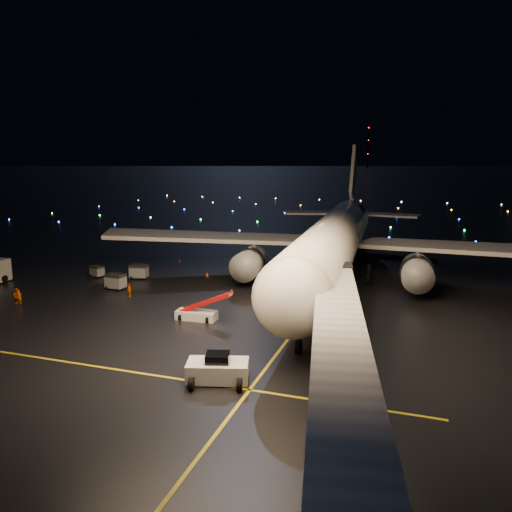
% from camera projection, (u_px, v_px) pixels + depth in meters
% --- Properties ---
extents(ground, '(2000.00, 2000.00, 0.00)m').
position_uv_depth(ground, '(387.00, 183.00, 326.99)').
color(ground, black).
rests_on(ground, ground).
extents(lane_centre, '(0.25, 80.00, 0.02)m').
position_uv_depth(lane_centre, '(320.00, 297.00, 58.03)').
color(lane_centre, gold).
rests_on(lane_centre, ground).
extents(lane_cross, '(60.00, 0.25, 0.02)m').
position_uv_depth(lane_cross, '(50.00, 359.00, 40.04)').
color(lane_cross, gold).
rests_on(lane_cross, ground).
extents(airliner, '(67.42, 64.41, 18.13)m').
position_uv_depth(airliner, '(337.00, 211.00, 65.87)').
color(airliner, silver).
rests_on(airliner, ground).
extents(pushback_tug, '(4.89, 3.46, 2.10)m').
position_uv_depth(pushback_tug, '(218.00, 367.00, 36.01)').
color(pushback_tug, silver).
rests_on(pushback_tug, ground).
extents(belt_loader, '(6.05, 1.91, 2.90)m').
position_uv_depth(belt_loader, '(196.00, 306.00, 49.67)').
color(belt_loader, silver).
rests_on(belt_loader, ground).
extents(crew_a, '(0.71, 0.66, 1.64)m').
position_uv_depth(crew_a, '(19.00, 297.00, 55.08)').
color(crew_a, '#EA5E09').
rests_on(crew_a, ground).
extents(crew_b, '(1.11, 0.99, 1.87)m').
position_uv_depth(crew_b, '(17.00, 296.00, 55.03)').
color(crew_b, '#EA5E09').
rests_on(crew_b, ground).
extents(crew_c, '(0.49, 0.98, 1.61)m').
position_uv_depth(crew_c, '(130.00, 290.00, 57.99)').
color(crew_c, '#EA5E09').
rests_on(crew_c, ground).
extents(safety_cone_0, '(0.49, 0.49, 0.52)m').
position_uv_depth(safety_cone_0, '(232.00, 291.00, 59.63)').
color(safety_cone_0, '#F8480B').
rests_on(safety_cone_0, ground).
extents(safety_cone_1, '(0.61, 0.61, 0.54)m').
position_uv_depth(safety_cone_1, '(258.00, 278.00, 65.95)').
color(safety_cone_1, '#F8480B').
rests_on(safety_cone_1, ground).
extents(safety_cone_2, '(0.54, 0.54, 0.52)m').
position_uv_depth(safety_cone_2, '(207.00, 274.00, 68.27)').
color(safety_cone_2, '#F8480B').
rests_on(safety_cone_2, ground).
extents(safety_cone_3, '(0.57, 0.57, 0.50)m').
position_uv_depth(safety_cone_3, '(180.00, 261.00, 77.42)').
color(safety_cone_3, '#F8480B').
rests_on(safety_cone_3, ground).
extents(radio_mast, '(1.80, 1.80, 64.00)m').
position_uv_depth(radio_mast, '(368.00, 147.00, 748.93)').
color(radio_mast, black).
rests_on(radio_mast, ground).
extents(taxiway_lights, '(164.00, 92.00, 0.36)m').
position_uv_depth(taxiway_lights, '(341.00, 212.00, 146.41)').
color(taxiway_lights, black).
rests_on(taxiway_lights, ground).
extents(baggage_cart_0, '(2.32, 1.69, 1.90)m').
position_uv_depth(baggage_cart_0, '(116.00, 282.00, 61.34)').
color(baggage_cart_0, gray).
rests_on(baggage_cart_0, ground).
extents(baggage_cart_1, '(2.06, 1.72, 1.50)m').
position_uv_depth(baggage_cart_1, '(97.00, 271.00, 67.83)').
color(baggage_cart_1, gray).
rests_on(baggage_cart_1, ground).
extents(baggage_cart_2, '(2.51, 1.98, 1.90)m').
position_uv_depth(baggage_cart_2, '(139.00, 272.00, 66.72)').
color(baggage_cart_2, gray).
rests_on(baggage_cart_2, ground).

